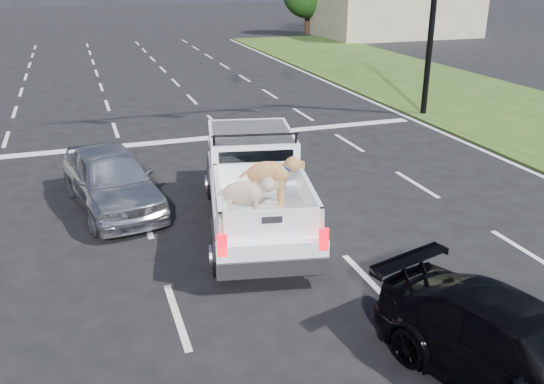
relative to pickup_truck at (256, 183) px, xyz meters
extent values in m
plane|color=black|center=(-0.55, -3.03, -0.96)|extent=(160.00, 160.00, 0.00)
cube|color=silver|center=(-2.30, 2.97, -0.95)|extent=(0.12, 60.00, 0.01)
cube|color=silver|center=(1.20, 2.97, -0.95)|extent=(0.12, 60.00, 0.01)
cube|color=silver|center=(4.70, 2.97, -0.95)|extent=(0.12, 60.00, 0.01)
cube|color=silver|center=(8.25, 2.97, -0.95)|extent=(0.15, 60.00, 0.01)
cube|color=silver|center=(-0.55, 6.97, -0.95)|extent=(17.00, 0.45, 0.01)
cylinder|color=black|center=(9.05, 7.47, 2.54)|extent=(0.22, 0.22, 7.00)
cube|color=#C5B896|center=(21.45, 30.97, 0.84)|extent=(12.00, 7.00, 3.60)
cylinder|color=#332114|center=(15.45, 34.97, 0.12)|extent=(0.44, 0.44, 2.16)
cylinder|color=#332114|center=(23.45, 34.97, 0.12)|extent=(0.44, 0.44, 2.16)
cylinder|color=#332114|center=(29.45, 34.97, 0.12)|extent=(0.44, 0.44, 2.16)
cylinder|color=black|center=(-1.29, -1.94, -0.57)|extent=(0.44, 0.82, 0.78)
cylinder|color=black|center=(0.45, -2.29, -0.57)|extent=(0.44, 0.82, 0.78)
cylinder|color=black|center=(-0.54, 1.76, -0.57)|extent=(0.44, 0.82, 0.78)
cylinder|color=black|center=(1.20, 1.41, -0.57)|extent=(0.44, 0.82, 0.78)
cube|color=white|center=(-0.04, -0.22, -0.28)|extent=(2.98, 5.69, 0.53)
cube|color=white|center=(0.22, 1.03, 0.42)|extent=(2.31, 2.68, 0.88)
cube|color=black|center=(-0.01, -0.10, 0.45)|extent=(1.56, 0.35, 0.63)
cylinder|color=black|center=(0.02, 0.03, 1.07)|extent=(1.81, 0.42, 0.05)
cube|color=black|center=(-0.28, -1.39, -0.05)|extent=(2.30, 2.91, 0.06)
cube|color=white|center=(-1.13, -1.22, 0.25)|extent=(0.60, 2.57, 0.53)
cube|color=white|center=(0.57, -1.57, 0.25)|extent=(0.60, 2.57, 0.53)
cube|color=white|center=(-0.53, -2.63, 0.25)|extent=(1.80, 0.44, 0.53)
cube|color=red|center=(-1.42, -2.66, 0.01)|extent=(0.17, 0.09, 0.41)
cube|color=red|center=(0.28, -3.01, 0.01)|extent=(0.17, 0.09, 0.41)
cube|color=black|center=(-0.56, -2.77, -0.47)|extent=(1.98, 0.69, 0.31)
imported|color=#B8BAC0|center=(-2.90, 1.97, -0.24)|extent=(2.39, 4.43, 1.43)
imported|color=black|center=(1.65, -6.30, -0.34)|extent=(2.84, 4.58, 1.24)
camera|label=1|loc=(-3.41, -11.08, 4.37)|focal=38.00mm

